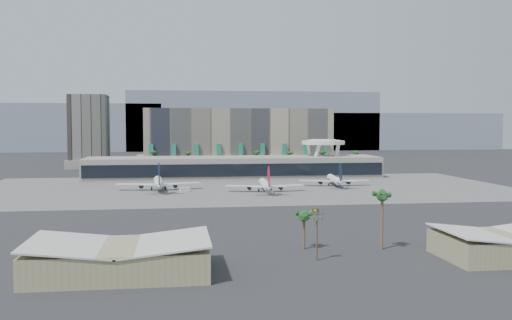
{
  "coord_description": "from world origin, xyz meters",
  "views": [
    {
      "loc": [
        -33.33,
        -220.43,
        30.73
      ],
      "look_at": [
        3.16,
        40.0,
        14.46
      ],
      "focal_mm": 40.0,
      "sensor_mm": 36.0,
      "label": 1
    }
  ],
  "objects": [
    {
      "name": "mountain_ridge",
      "position": [
        27.88,
        470.0,
        29.89
      ],
      "size": [
        680.0,
        60.0,
        70.0
      ],
      "color": "gray",
      "rests_on": "ground"
    },
    {
      "name": "terminal",
      "position": [
        0.0,
        109.84,
        6.52
      ],
      "size": [
        170.0,
        32.5,
        14.5
      ],
      "color": "#A7A092",
      "rests_on": "ground"
    },
    {
      "name": "near_palm_a",
      "position": [
        -2.25,
        -84.03,
        6.82
      ],
      "size": [
        6.0,
        6.0,
        9.61
      ],
      "color": "brown",
      "rests_on": "ground"
    },
    {
      "name": "ground",
      "position": [
        0.0,
        0.0,
        0.0
      ],
      "size": [
        900.0,
        900.0,
        0.0
      ],
      "primitive_type": "plane",
      "color": "#232326",
      "rests_on": "ground"
    },
    {
      "name": "airliner_right",
      "position": [
        45.33,
        56.16,
        3.21
      ],
      "size": [
        35.65,
        36.85,
        12.73
      ],
      "rotation": [
        0.0,
        0.0,
        -0.1
      ],
      "color": "white",
      "rests_on": "ground"
    },
    {
      "name": "airliner_centre",
      "position": [
        6.91,
        36.5,
        3.28
      ],
      "size": [
        36.52,
        37.67,
        13.0
      ],
      "rotation": [
        0.0,
        0.0,
        -0.06
      ],
      "color": "white",
      "rests_on": "ground"
    },
    {
      "name": "hotel",
      "position": [
        10.0,
        174.41,
        16.81
      ],
      "size": [
        140.0,
        30.0,
        42.0
      ],
      "color": "tan",
      "rests_on": "ground"
    },
    {
      "name": "near_palm_b",
      "position": [
        16.76,
        -86.89,
        11.79
      ],
      "size": [
        6.0,
        6.0,
        14.69
      ],
      "color": "brown",
      "rests_on": "ground"
    },
    {
      "name": "service_vehicle_a",
      "position": [
        -29.73,
        40.64,
        1.1
      ],
      "size": [
        4.93,
        3.36,
        2.2
      ],
      "primitive_type": "cube",
      "rotation": [
        0.0,
        0.0,
        0.28
      ],
      "color": "silver",
      "rests_on": "ground"
    },
    {
      "name": "saucer_structure",
      "position": [
        55.0,
        116.0,
        18.45
      ],
      "size": [
        26.0,
        26.0,
        21.89
      ],
      "color": "white",
      "rests_on": "ground"
    },
    {
      "name": "service_vehicle_b",
      "position": [
        7.57,
        28.53,
        0.84
      ],
      "size": [
        3.71,
        2.96,
        1.67
      ],
      "primitive_type": "cube",
      "rotation": [
        0.0,
        0.0,
        -0.39
      ],
      "color": "white",
      "rests_on": "ground"
    },
    {
      "name": "office_tower",
      "position": [
        -95.0,
        200.0,
        22.94
      ],
      "size": [
        30.0,
        30.0,
        52.0
      ],
      "color": "black",
      "rests_on": "ground"
    },
    {
      "name": "palm_row",
      "position": [
        7.0,
        145.0,
        10.5
      ],
      "size": [
        157.8,
        2.8,
        13.1
      ],
      "color": "brown",
      "rests_on": "ground"
    },
    {
      "name": "hangar_left",
      "position": [
        -45.0,
        -102.0,
        3.2
      ],
      "size": [
        36.65,
        22.6,
        7.55
      ],
      "color": "tan",
      "rests_on": "ground"
    },
    {
      "name": "apron_pad",
      "position": [
        0.0,
        55.0,
        0.03
      ],
      "size": [
        260.0,
        130.0,
        0.06
      ],
      "primitive_type": "cube",
      "color": "#5B5B59",
      "rests_on": "ground"
    },
    {
      "name": "taxiway_sign",
      "position": [
        15.33,
        -25.22,
        0.49
      ],
      "size": [
        2.17,
        1.01,
        1.0
      ],
      "rotation": [
        0.0,
        0.0,
        -0.34
      ],
      "color": "black",
      "rests_on": "ground"
    },
    {
      "name": "airliner_left",
      "position": [
        -41.83,
        49.78,
        3.58
      ],
      "size": [
        39.93,
        41.16,
        14.2
      ],
      "rotation": [
        0.0,
        0.0,
        0.05
      ],
      "color": "white",
      "rests_on": "ground"
    },
    {
      "name": "hangar_right",
      "position": [
        42.0,
        -100.0,
        2.95
      ],
      "size": [
        30.55,
        20.6,
        6.89
      ],
      "color": "tan",
      "rests_on": "ground"
    },
    {
      "name": "utility_pole",
      "position": [
        -2.0,
        -96.09,
        7.14
      ],
      "size": [
        3.2,
        0.85,
        12.0
      ],
      "color": "#4C3826",
      "rests_on": "ground"
    }
  ]
}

